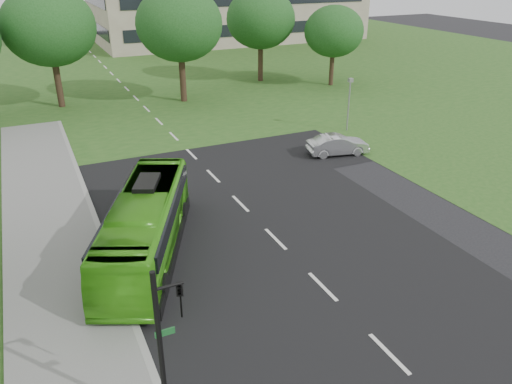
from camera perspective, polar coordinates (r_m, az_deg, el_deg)
ground at (r=21.21m, az=4.74°, el=-7.89°), size 160.00×160.00×0.00m
street_surfaces at (r=40.71m, az=-11.82°, el=8.13°), size 120.00×120.00×0.15m
tree_park_b at (r=45.54m, az=-22.60°, el=17.05°), size 7.46×7.46×9.78m
tree_park_c at (r=44.66m, az=-8.76°, el=18.42°), size 7.29×7.29×9.69m
tree_park_d at (r=52.49m, az=0.53°, el=19.17°), size 6.86×6.86×9.08m
tree_park_e at (r=51.19m, az=8.90°, el=17.67°), size 5.74×5.74×7.65m
bus at (r=21.46m, az=-12.49°, el=-3.69°), size 6.29×10.10×2.79m
sedan at (r=32.74m, az=9.33°, el=5.35°), size 4.15×2.13×1.30m
traffic_light at (r=13.03m, az=-10.25°, el=-16.40°), size 0.82×0.25×5.03m
camera_pole at (r=37.18m, az=10.61°, el=10.59°), size 0.36×0.33×3.86m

